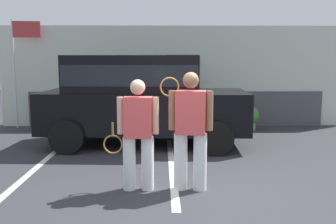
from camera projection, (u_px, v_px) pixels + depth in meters
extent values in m
plane|color=#2D2D33|center=(191.00, 194.00, 5.56)|extent=(40.00, 40.00, 0.00)
cube|color=silver|center=(38.00, 166.00, 6.99)|extent=(0.12, 4.40, 0.01)
cube|color=silver|center=(172.00, 165.00, 7.04)|extent=(0.12, 4.40, 0.01)
cube|color=silver|center=(176.00, 76.00, 11.26)|extent=(10.31, 0.30, 2.94)
cube|color=#4C4C51|center=(176.00, 109.00, 11.19)|extent=(8.66, 0.10, 1.03)
cube|color=brown|center=(183.00, 91.00, 11.10)|extent=(0.90, 0.06, 2.10)
cube|color=black|center=(145.00, 110.00, 8.70)|extent=(4.69, 2.14, 0.90)
cube|color=black|center=(134.00, 73.00, 8.59)|extent=(2.99, 1.91, 0.80)
cube|color=black|center=(134.00, 74.00, 8.59)|extent=(2.93, 1.92, 0.44)
cylinder|color=black|center=(209.00, 123.00, 9.65)|extent=(0.73, 0.30, 0.72)
cylinder|color=black|center=(216.00, 138.00, 7.76)|extent=(0.73, 0.30, 0.72)
cylinder|color=black|center=(89.00, 122.00, 9.75)|extent=(0.73, 0.30, 0.72)
cylinder|color=black|center=(67.00, 137.00, 7.87)|extent=(0.73, 0.30, 0.72)
cylinder|color=white|center=(148.00, 163.00, 5.69)|extent=(0.19, 0.19, 0.81)
cylinder|color=white|center=(129.00, 163.00, 5.69)|extent=(0.19, 0.19, 0.81)
cube|color=#E04C4C|center=(138.00, 117.00, 5.59)|extent=(0.42, 0.27, 0.60)
sphere|color=beige|center=(138.00, 87.00, 5.53)|extent=(0.22, 0.22, 0.22)
cylinder|color=beige|center=(155.00, 115.00, 5.59)|extent=(0.10, 0.10, 0.55)
cylinder|color=beige|center=(120.00, 115.00, 5.59)|extent=(0.10, 0.10, 0.55)
torus|color=olive|center=(113.00, 144.00, 5.70)|extent=(0.37, 0.03, 0.37)
cylinder|color=olive|center=(113.00, 129.00, 5.67)|extent=(0.03, 0.03, 0.20)
cylinder|color=white|center=(200.00, 162.00, 5.67)|extent=(0.20, 0.20, 0.86)
cylinder|color=white|center=(181.00, 161.00, 5.70)|extent=(0.20, 0.20, 0.86)
cube|color=#E04C4C|center=(191.00, 112.00, 5.59)|extent=(0.47, 0.33, 0.64)
sphere|color=#8C6647|center=(191.00, 80.00, 5.52)|extent=(0.24, 0.24, 0.24)
cylinder|color=#8C6647|center=(209.00, 111.00, 5.55)|extent=(0.11, 0.11, 0.59)
cylinder|color=#8C6647|center=(172.00, 110.00, 5.61)|extent=(0.11, 0.11, 0.59)
torus|color=olive|center=(170.00, 87.00, 5.62)|extent=(0.29, 0.07, 0.29)
cylinder|color=olive|center=(170.00, 103.00, 5.65)|extent=(0.03, 0.03, 0.20)
cylinder|color=gray|center=(249.00, 126.00, 10.62)|extent=(0.33, 0.33, 0.20)
sphere|color=#387F33|center=(250.00, 115.00, 10.57)|extent=(0.51, 0.51, 0.51)
cylinder|color=silver|center=(15.00, 75.00, 10.74)|extent=(0.05, 0.05, 3.08)
cube|color=#B23838|center=(26.00, 29.00, 10.57)|extent=(0.74, 0.13, 0.45)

